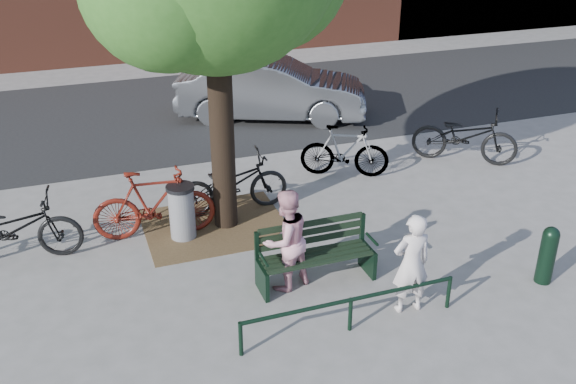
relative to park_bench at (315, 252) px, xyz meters
name	(u,v)px	position (x,y,z in m)	size (l,w,h in m)	color
ground	(316,282)	(0.00, -0.08, -0.48)	(90.00, 90.00, 0.00)	gray
dirt_pit	(215,225)	(-1.00, 2.12, -0.47)	(2.40, 2.00, 0.02)	brown
road	(195,110)	(0.00, 8.42, -0.47)	(40.00, 7.00, 0.01)	black
park_bench	(315,252)	(0.00, 0.00, 0.00)	(1.74, 0.54, 0.97)	black
guard_railing	(351,305)	(0.00, -1.28, -0.08)	(3.06, 0.06, 0.51)	black
person_left	(411,264)	(0.95, -1.13, 0.26)	(0.54, 0.36, 1.49)	beige
person_right	(286,240)	(-0.45, -0.01, 0.30)	(0.75, 0.59, 1.55)	pink
bollard	(548,253)	(3.20, -1.20, 0.01)	(0.25, 0.25, 0.92)	black
litter_bin	(182,212)	(-1.59, 1.92, 0.00)	(0.47, 0.47, 0.95)	gray
bicycle_a	(13,229)	(-4.19, 2.12, 0.07)	(0.72, 2.08, 1.09)	black
bicycle_b	(154,204)	(-2.00, 2.12, 0.12)	(0.57, 2.01, 1.21)	#4F120B
bicycle_c	(232,184)	(-0.56, 2.58, 0.06)	(0.72, 2.06, 1.08)	black
bicycle_d	(345,151)	(1.98, 3.32, 0.06)	(0.50, 1.78, 1.07)	gray
bicycle_e	(465,136)	(4.66, 3.14, 0.09)	(0.76, 2.18, 1.14)	black
parked_car	(271,88)	(1.72, 7.18, 0.29)	(1.62, 4.66, 1.53)	slate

